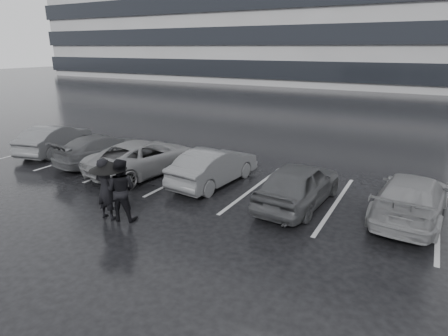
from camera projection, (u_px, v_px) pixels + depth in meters
ground at (200, 211)px, 11.14m from camera, size 160.00×160.00×0.00m
car_main at (299, 184)px, 11.38m from camera, size 1.86×4.08×1.36m
car_west_a at (214, 166)px, 13.21m from camera, size 1.69×3.99×1.28m
car_west_b at (145, 157)px, 14.34m from camera, size 2.75×4.88×1.29m
car_west_c at (103, 149)px, 15.65m from camera, size 2.30×4.34×1.20m
car_west_d at (55, 139)px, 17.10m from camera, size 2.32×4.13×1.29m
car_east at (412, 197)px, 10.54m from camera, size 2.08×4.44×1.26m
pedestrian_left at (106, 189)px, 10.40m from camera, size 0.66×0.45×1.79m
pedestrian_right at (121, 190)px, 10.35m from camera, size 1.03×0.91×1.78m
umbrella at (108, 165)px, 10.21m from camera, size 1.02×1.02×1.73m
stall_stripes at (219, 181)px, 13.59m from camera, size 19.72×5.00×0.00m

